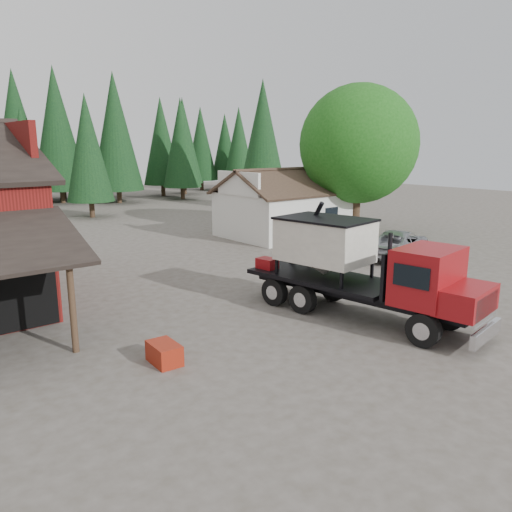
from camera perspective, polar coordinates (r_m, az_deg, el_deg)
ground at (r=17.23m, az=0.61°, el=-8.31°), size 120.00×120.00×0.00m
farmhouse at (r=34.74m, az=3.26°, el=5.14°), size 8.60×6.42×4.65m
deciduous_tree at (r=35.31m, az=11.67°, el=11.93°), size 8.00×8.00×10.20m
near_pine_b at (r=45.38m, az=-18.69°, el=11.60°), size 3.96×3.96×10.40m
near_pine_c at (r=50.17m, az=0.77°, el=13.42°), size 4.84×4.84×12.40m
feed_truck at (r=18.24m, az=11.76°, el=-1.18°), size 3.58×9.21×4.05m
silver_car at (r=28.87m, az=15.93°, el=1.35°), size 6.09×4.45×1.54m
equip_box at (r=14.82m, az=-10.44°, el=-10.87°), size 0.76×1.14×0.60m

